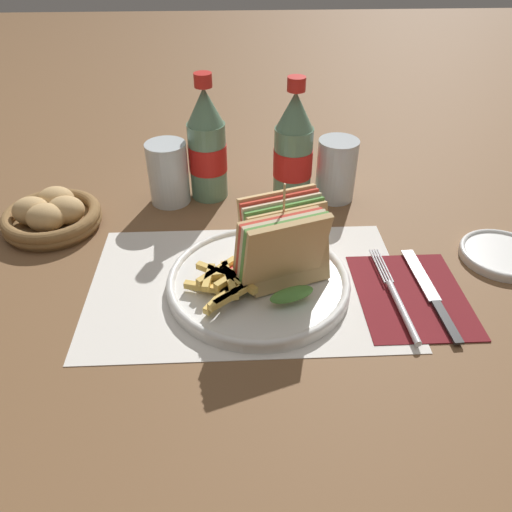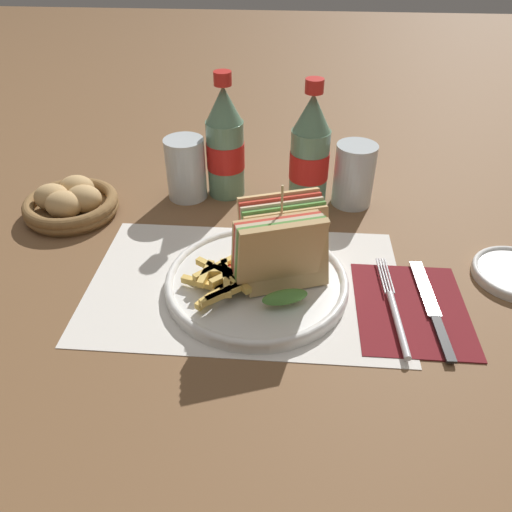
{
  "view_description": "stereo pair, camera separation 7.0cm",
  "coord_description": "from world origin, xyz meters",
  "px_view_note": "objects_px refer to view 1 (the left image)",
  "views": [
    {
      "loc": [
        -0.03,
        -0.52,
        0.46
      ],
      "look_at": [
        -0.0,
        0.04,
        0.04
      ],
      "focal_mm": 35.0,
      "sensor_mm": 36.0,
      "label": 1
    },
    {
      "loc": [
        0.04,
        -0.52,
        0.46
      ],
      "look_at": [
        -0.0,
        0.04,
        0.04
      ],
      "focal_mm": 35.0,
      "sensor_mm": 36.0,
      "label": 2
    }
  ],
  "objects_px": {
    "coke_bottle_far": "(293,152)",
    "glass_near": "(336,174)",
    "glass_far": "(169,177)",
    "bread_basket": "(52,216)",
    "fork": "(398,301)",
    "side_saucer": "(502,254)",
    "club_sandwich": "(283,246)",
    "plate_main": "(257,281)",
    "knife": "(431,293)",
    "coke_bottle_near": "(207,147)"
  },
  "relations": [
    {
      "from": "club_sandwich",
      "to": "bread_basket",
      "type": "xyz_separation_m",
      "value": [
        -0.36,
        0.18,
        -0.05
      ]
    },
    {
      "from": "coke_bottle_near",
      "to": "glass_near",
      "type": "relative_size",
      "value": 2.0
    },
    {
      "from": "glass_near",
      "to": "bread_basket",
      "type": "relative_size",
      "value": 0.69
    },
    {
      "from": "coke_bottle_near",
      "to": "glass_near",
      "type": "bearing_deg",
      "value": -4.73
    },
    {
      "from": "coke_bottle_near",
      "to": "club_sandwich",
      "type": "bearing_deg",
      "value": -68.37
    },
    {
      "from": "glass_near",
      "to": "glass_far",
      "type": "xyz_separation_m",
      "value": [
        -0.29,
        0.0,
        0.0
      ]
    },
    {
      "from": "coke_bottle_far",
      "to": "side_saucer",
      "type": "height_order",
      "value": "coke_bottle_far"
    },
    {
      "from": "coke_bottle_far",
      "to": "bread_basket",
      "type": "distance_m",
      "value": 0.42
    },
    {
      "from": "club_sandwich",
      "to": "side_saucer",
      "type": "xyz_separation_m",
      "value": [
        0.34,
        0.06,
        -0.07
      ]
    },
    {
      "from": "glass_far",
      "to": "bread_basket",
      "type": "xyz_separation_m",
      "value": [
        -0.19,
        -0.08,
        -0.03
      ]
    },
    {
      "from": "club_sandwich",
      "to": "coke_bottle_near",
      "type": "xyz_separation_m",
      "value": [
        -0.11,
        0.27,
        0.02
      ]
    },
    {
      "from": "coke_bottle_near",
      "to": "glass_far",
      "type": "distance_m",
      "value": 0.09
    },
    {
      "from": "fork",
      "to": "side_saucer",
      "type": "bearing_deg",
      "value": 25.38
    },
    {
      "from": "bread_basket",
      "to": "side_saucer",
      "type": "relative_size",
      "value": 1.27
    },
    {
      "from": "coke_bottle_far",
      "to": "glass_near",
      "type": "distance_m",
      "value": 0.09
    },
    {
      "from": "plate_main",
      "to": "side_saucer",
      "type": "xyz_separation_m",
      "value": [
        0.38,
        0.05,
        -0.0
      ]
    },
    {
      "from": "club_sandwich",
      "to": "side_saucer",
      "type": "distance_m",
      "value": 0.35
    },
    {
      "from": "glass_far",
      "to": "bread_basket",
      "type": "height_order",
      "value": "glass_far"
    },
    {
      "from": "plate_main",
      "to": "glass_far",
      "type": "height_order",
      "value": "glass_far"
    },
    {
      "from": "coke_bottle_near",
      "to": "coke_bottle_far",
      "type": "xyz_separation_m",
      "value": [
        0.15,
        -0.03,
        0.0
      ]
    },
    {
      "from": "club_sandwich",
      "to": "glass_near",
      "type": "xyz_separation_m",
      "value": [
        0.12,
        0.25,
        -0.03
      ]
    },
    {
      "from": "fork",
      "to": "glass_near",
      "type": "height_order",
      "value": "glass_near"
    },
    {
      "from": "glass_far",
      "to": "glass_near",
      "type": "bearing_deg",
      "value": -0.13
    },
    {
      "from": "knife",
      "to": "fork",
      "type": "bearing_deg",
      "value": -164.26
    },
    {
      "from": "fork",
      "to": "bread_basket",
      "type": "bearing_deg",
      "value": 154.61
    },
    {
      "from": "plate_main",
      "to": "fork",
      "type": "xyz_separation_m",
      "value": [
        0.19,
        -0.05,
        -0.0
      ]
    },
    {
      "from": "knife",
      "to": "glass_near",
      "type": "distance_m",
      "value": 0.3
    },
    {
      "from": "coke_bottle_near",
      "to": "knife",
      "type": "bearing_deg",
      "value": -43.74
    },
    {
      "from": "side_saucer",
      "to": "glass_near",
      "type": "bearing_deg",
      "value": 138.56
    },
    {
      "from": "glass_far",
      "to": "coke_bottle_near",
      "type": "bearing_deg",
      "value": 14.58
    },
    {
      "from": "club_sandwich",
      "to": "side_saucer",
      "type": "bearing_deg",
      "value": 9.17
    },
    {
      "from": "plate_main",
      "to": "knife",
      "type": "height_order",
      "value": "plate_main"
    },
    {
      "from": "plate_main",
      "to": "side_saucer",
      "type": "height_order",
      "value": "plate_main"
    },
    {
      "from": "plate_main",
      "to": "glass_far",
      "type": "relative_size",
      "value": 2.34
    },
    {
      "from": "glass_far",
      "to": "plate_main",
      "type": "bearing_deg",
      "value": -60.26
    },
    {
      "from": "club_sandwich",
      "to": "coke_bottle_near",
      "type": "height_order",
      "value": "coke_bottle_near"
    },
    {
      "from": "coke_bottle_far",
      "to": "club_sandwich",
      "type": "bearing_deg",
      "value": -99.1
    },
    {
      "from": "glass_near",
      "to": "glass_far",
      "type": "relative_size",
      "value": 1.0
    },
    {
      "from": "coke_bottle_near",
      "to": "plate_main",
      "type": "bearing_deg",
      "value": -74.7
    },
    {
      "from": "plate_main",
      "to": "club_sandwich",
      "type": "xyz_separation_m",
      "value": [
        0.03,
        -0.0,
        0.06
      ]
    },
    {
      "from": "glass_near",
      "to": "fork",
      "type": "bearing_deg",
      "value": -83.2
    },
    {
      "from": "coke_bottle_far",
      "to": "glass_near",
      "type": "relative_size",
      "value": 2.0
    },
    {
      "from": "plate_main",
      "to": "glass_far",
      "type": "bearing_deg",
      "value": 119.74
    },
    {
      "from": "coke_bottle_near",
      "to": "glass_far",
      "type": "relative_size",
      "value": 2.0
    },
    {
      "from": "plate_main",
      "to": "coke_bottle_far",
      "type": "xyz_separation_m",
      "value": [
        0.07,
        0.24,
        0.08
      ]
    },
    {
      "from": "bread_basket",
      "to": "side_saucer",
      "type": "height_order",
      "value": "bread_basket"
    },
    {
      "from": "plate_main",
      "to": "side_saucer",
      "type": "distance_m",
      "value": 0.38
    },
    {
      "from": "club_sandwich",
      "to": "bread_basket",
      "type": "distance_m",
      "value": 0.41
    },
    {
      "from": "glass_far",
      "to": "bread_basket",
      "type": "distance_m",
      "value": 0.2
    },
    {
      "from": "fork",
      "to": "knife",
      "type": "xyz_separation_m",
      "value": [
        0.05,
        0.02,
        -0.0
      ]
    }
  ]
}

